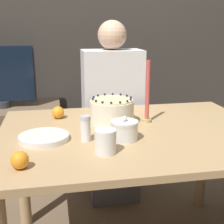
% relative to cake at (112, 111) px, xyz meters
% --- Properties ---
extents(wall_behind, '(8.00, 0.05, 2.60)m').
position_rel_cake_xyz_m(wall_behind, '(0.09, 1.26, 0.51)').
color(wall_behind, '#38332D').
rests_on(wall_behind, ground_plane).
extents(dining_table, '(1.30, 0.95, 0.73)m').
position_rel_cake_xyz_m(dining_table, '(0.09, -0.14, -0.18)').
color(dining_table, tan).
rests_on(dining_table, ground_plane).
extents(cake, '(0.22, 0.22, 0.14)m').
position_rel_cake_xyz_m(cake, '(0.00, 0.00, 0.00)').
color(cake, '#EFE5CC').
rests_on(cake, dining_table).
extents(sugar_bowl, '(0.12, 0.12, 0.11)m').
position_rel_cake_xyz_m(sugar_bowl, '(0.01, -0.25, -0.02)').
color(sugar_bowl, silver).
rests_on(sugar_bowl, dining_table).
extents(sugar_shaker, '(0.05, 0.05, 0.11)m').
position_rel_cake_xyz_m(sugar_shaker, '(-0.16, -0.23, -0.01)').
color(sugar_shaker, white).
rests_on(sugar_shaker, dining_table).
extents(plate_stack, '(0.22, 0.22, 0.02)m').
position_rel_cake_xyz_m(plate_stack, '(-0.34, -0.19, -0.05)').
color(plate_stack, silver).
rests_on(plate_stack, dining_table).
extents(candle, '(0.05, 0.05, 0.32)m').
position_rel_cake_xyz_m(candle, '(0.18, -0.02, 0.07)').
color(candle, tan).
rests_on(candle, dining_table).
extents(cup, '(0.09, 0.09, 0.10)m').
position_rel_cake_xyz_m(cup, '(-0.10, -0.38, -0.01)').
color(cup, white).
rests_on(cup, dining_table).
extents(orange_fruit_0, '(0.07, 0.07, 0.07)m').
position_rel_cake_xyz_m(orange_fruit_0, '(-0.27, 0.14, -0.03)').
color(orange_fruit_0, orange).
rests_on(orange_fruit_0, dining_table).
extents(orange_fruit_1, '(0.06, 0.06, 0.06)m').
position_rel_cake_xyz_m(orange_fruit_1, '(-0.42, -0.46, -0.03)').
color(orange_fruit_1, orange).
rests_on(orange_fruit_1, dining_table).
extents(person_man_blue_shirt, '(0.40, 0.34, 1.25)m').
position_rel_cake_xyz_m(person_man_blue_shirt, '(0.10, 0.54, -0.25)').
color(person_man_blue_shirt, '#595960').
rests_on(person_man_blue_shirt, ground_plane).
extents(side_cabinet, '(0.87, 0.49, 0.60)m').
position_rel_cake_xyz_m(side_cabinet, '(-0.68, 0.97, -0.49)').
color(side_cabinet, brown).
rests_on(side_cabinet, ground_plane).
extents(tv_monitor, '(0.52, 0.10, 0.49)m').
position_rel_cake_xyz_m(tv_monitor, '(-0.68, 0.97, 0.05)').
color(tv_monitor, '#2D2D33').
rests_on(tv_monitor, side_cabinet).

